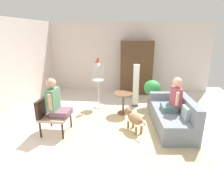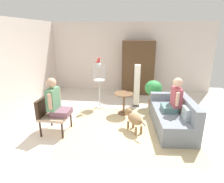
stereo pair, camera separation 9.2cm
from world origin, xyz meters
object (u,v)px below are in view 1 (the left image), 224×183
Objects in this scene: couch at (173,116)px; armoire_cabinet at (136,68)px; parrot at (98,60)px; column_lamp at (136,86)px; dog at (134,118)px; person_on_armchair at (56,101)px; person_on_couch at (174,97)px; armchair at (50,112)px; bird_cage_stand at (98,86)px; potted_plant at (152,89)px; round_end_table at (123,100)px.

armoire_cabinet reaches higher than couch.
column_lamp is at bearing 9.06° from parrot.
couch is 1.01m from dog.
person_on_armchair is 1.87m from dog.
person_on_armchair is (-2.75, -0.48, -0.00)m from person_on_couch.
armchair is 1.03× the size of person_on_couch.
bird_cage_stand reaches higher than dog.
potted_plant is at bearing 68.75° from dog.
bird_cage_stand is at bearing 126.77° from dog.
person_on_armchair is at bearing -113.25° from parrot.
person_on_couch is 1.09m from dog.
armchair reaches higher than dog.
potted_plant reaches higher than dog.
person_on_armchair is at bearing -169.63° from couch.
couch is 0.92× the size of armoire_cabinet.
armoire_cabinet reaches higher than bird_cage_stand.
couch is at bearing -57.08° from column_lamp.
person_on_armchair reaches higher than dog.
column_lamp is 0.67× the size of armoire_cabinet.
person_on_armchair is 3.00m from potted_plant.
armchair is 1.36× the size of round_end_table.
armchair reaches higher than couch.
bird_cage_stand reaches higher than armchair.
potted_plant reaches higher than armchair.
person_on_armchair reaches higher than person_on_couch.
bird_cage_stand is 2.00m from armoire_cabinet.
couch reaches higher than round_end_table.
potted_plant reaches higher than couch.
bird_cage_stand reaches higher than column_lamp.
person_on_couch is (2.91, 0.47, 0.29)m from armchair.
person_on_armchair is 1.83m from bird_cage_stand.
parrot is 1.44m from column_lamp.
armchair is at bearing -144.19° from round_end_table.
bird_cage_stand is at bearing 149.42° from round_end_table.
potted_plant is at bearing 106.04° from couch.
potted_plant is 1.57m from armoire_cabinet.
armchair is 3.88m from armoire_cabinet.
potted_plant is (0.88, 0.58, 0.18)m from round_end_table.
round_end_table is at bearing 106.27° from dog.
couch is at bearing 50.53° from person_on_couch.
person_on_couch is (-0.02, -0.03, 0.49)m from couch.
round_end_table reaches higher than dog.
couch is 1.37m from potted_plant.
person_on_armchair is at bearing -170.07° from person_on_couch.
armoire_cabinet reaches higher than dog.
bird_cage_stand is 1.68m from potted_plant.
column_lamp is at bearing 60.09° from round_end_table.
person_on_armchair is 2.66m from column_lamp.
couch is at bearing -29.77° from parrot.
parrot is at bearing 66.75° from person_on_armchair.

